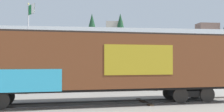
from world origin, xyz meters
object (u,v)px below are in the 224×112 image
Objects in this scene: flagpole at (30,31)px; parked_car_black at (113,80)px; freight_car at (95,62)px; parked_car_silver at (170,80)px; parked_car_blue at (47,81)px.

flagpole is 1.84× the size of parked_car_black.
freight_car is 3.81× the size of parked_car_silver.
parked_car_black is at bearing 3.42° from parked_car_blue.
freight_car is 2.11× the size of flagpole.
parked_car_blue is (-3.38, 6.46, -1.52)m from freight_car.
freight_car is at bearing -135.78° from parked_car_silver.
parked_car_silver is (6.92, 6.73, -1.52)m from freight_car.
freight_car is 9.77m from parked_car_silver.
flagpole is 6.85m from parked_car_blue.
parked_car_blue is 1.11× the size of parked_car_silver.
flagpole is 14.03m from parked_car_silver.
parked_car_black is at bearing 74.06° from freight_car.
parked_car_blue is (2.25, -4.62, -4.52)m from flagpole.
parked_car_blue is at bearing -178.48° from parked_car_silver.
parked_car_silver is at bearing -0.51° from parked_car_black.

